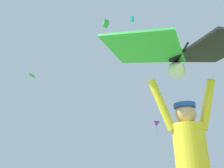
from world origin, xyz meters
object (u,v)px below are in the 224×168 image
at_px(distant_kite_teal_low_right, 132,19).
at_px(marker_flag, 185,148).
at_px(distant_kite_green_overhead_distant, 106,24).
at_px(kite_flyer_person, 193,167).
at_px(distant_kite_green_far_center, 32,75).
at_px(held_stunt_kite, 180,52).
at_px(distant_kite_purple_mid_left, 156,124).

distance_m(distant_kite_teal_low_right, marker_flag, 24.99).
bearing_deg(distant_kite_green_overhead_distant, marker_flag, -92.39).
height_order(kite_flyer_person, distant_kite_green_far_center, distant_kite_green_far_center).
bearing_deg(distant_kite_green_overhead_distant, kite_flyer_person, -104.33).
height_order(kite_flyer_person, distant_kite_teal_low_right, distant_kite_teal_low_right).
bearing_deg(distant_kite_green_overhead_distant, distant_kite_green_far_center, 148.97).
distance_m(kite_flyer_person, distant_kite_teal_low_right, 30.64).
bearing_deg(kite_flyer_person, marker_flag, 52.70).
xyz_separation_m(held_stunt_kite, distant_kite_green_far_center, (-3.54, 26.26, 10.34)).
height_order(held_stunt_kite, distant_kite_green_overhead_distant, distant_kite_green_overhead_distant).
distance_m(distant_kite_green_far_center, distant_kite_teal_low_right, 16.60).
height_order(distant_kite_teal_low_right, marker_flag, distant_kite_teal_low_right).
relative_size(distant_kite_purple_mid_left, distant_kite_green_far_center, 1.56).
bearing_deg(held_stunt_kite, distant_kite_green_overhead_distant, 75.65).
relative_size(kite_flyer_person, distant_kite_green_overhead_distant, 1.40).
bearing_deg(distant_kite_green_far_center, distant_kite_purple_mid_left, -24.13).
relative_size(held_stunt_kite, distant_kite_green_overhead_distant, 1.38).
distance_m(kite_flyer_person, distant_kite_purple_mid_left, 23.04).
height_order(held_stunt_kite, marker_flag, held_stunt_kite).
xyz_separation_m(distant_kite_green_overhead_distant, distant_kite_green_far_center, (-8.89, 5.35, -7.00)).
distance_m(distant_kite_green_far_center, marker_flag, 24.24).
relative_size(held_stunt_kite, distant_kite_green_far_center, 1.61).
height_order(distant_kite_purple_mid_left, distant_kite_teal_low_right, distant_kite_teal_low_right).
xyz_separation_m(distant_kite_teal_low_right, marker_flag, (-4.68, -14.57, -19.75)).
xyz_separation_m(held_stunt_kite, distant_kite_green_overhead_distant, (5.35, 20.91, 17.34)).
bearing_deg(held_stunt_kite, distant_kite_teal_low_right, 65.68).
xyz_separation_m(distant_kite_purple_mid_left, distant_kite_green_far_center, (-14.93, 6.69, 6.98)).
bearing_deg(marker_flag, distant_kite_green_far_center, 112.50).
bearing_deg(distant_kite_green_far_center, held_stunt_kite, -82.32).
relative_size(kite_flyer_person, held_stunt_kite, 1.02).
distance_m(kite_flyer_person, distant_kite_green_far_center, 28.88).
xyz_separation_m(distant_kite_green_far_center, marker_flag, (8.28, -20.00, -10.90)).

